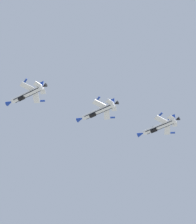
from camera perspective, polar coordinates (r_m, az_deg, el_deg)
The scene contains 3 objects.
fighter_jet_lead at distance 156.57m, azimuth -8.55°, elevation 2.09°, with size 15.71×10.35×4.37m.
fighter_jet_left_wing at distance 159.04m, azimuth -0.04°, elevation 0.07°, with size 15.71×10.35×4.37m.
fighter_jet_right_wing at distance 165.57m, azimuth 7.26°, elevation -1.77°, with size 15.71×10.34×4.38m.
Camera 1 is at (0.65, -2.51, 1.51)m, focal length 76.42 mm.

